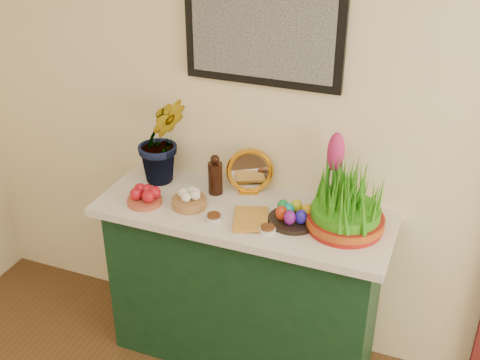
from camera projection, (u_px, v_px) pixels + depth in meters
name	position (u px, v px, depth m)	size (l,w,h in m)	color
sideboard	(244.00, 287.00, 3.05)	(1.30, 0.45, 0.85)	#14381D
tablecloth	(244.00, 213.00, 2.83)	(1.40, 0.55, 0.04)	silver
hyacinth_green	(161.00, 126.00, 2.93)	(0.30, 0.25, 0.60)	#2A7C1C
apple_bowl	(144.00, 197.00, 2.85)	(0.20, 0.20, 0.08)	#B04D32
garlic_basket	(189.00, 199.00, 2.83)	(0.18, 0.18, 0.09)	#A87143
vinegar_cruet	(215.00, 176.00, 2.92)	(0.07, 0.07, 0.21)	black
mirror	(250.00, 172.00, 2.92)	(0.24, 0.13, 0.23)	gold
book	(234.00, 218.00, 2.73)	(0.14, 0.21, 0.03)	gold
spice_dish_left	(214.00, 217.00, 2.73)	(0.08, 0.08, 0.03)	silver
spice_dish_right	(267.00, 229.00, 2.65)	(0.08, 0.08, 0.03)	silver
egg_plate	(293.00, 215.00, 2.70)	(0.23, 0.23, 0.09)	black
hyacinth_pink	(334.00, 177.00, 2.72)	(0.12, 0.12, 0.40)	brown
wheatgrass_sabzeh	(347.00, 204.00, 2.62)	(0.35, 0.35, 0.29)	maroon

